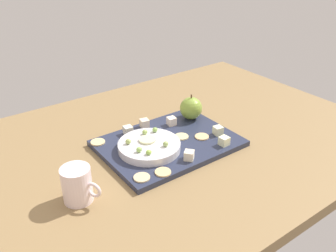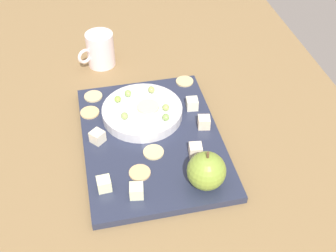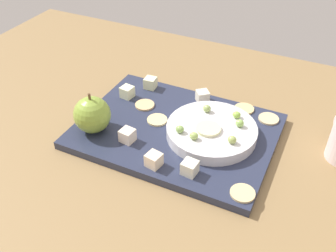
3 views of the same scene
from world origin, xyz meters
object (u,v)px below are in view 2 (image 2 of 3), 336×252
cracker_2 (185,81)px  grape_4 (124,116)px  cracker_0 (154,152)px  apple_slice_0 (148,107)px  cracker_1 (140,173)px  cheese_cube_5 (204,122)px  apple_whole (206,171)px  serving_dish (142,112)px  cracker_3 (90,112)px  cheese_cube_2 (97,137)px  cheese_cube_3 (196,150)px  cheese_cube_1 (104,184)px  grape_0 (128,93)px  platter (152,140)px  grape_3 (118,99)px  grape_5 (166,117)px  cup (100,50)px  cheese_cube_0 (136,191)px  grape_2 (150,90)px  cheese_cube_4 (192,104)px  grape_1 (166,107)px  cracker_4 (93,96)px

cracker_2 → grape_4: 20.86cm
cracker_0 → apple_slice_0: (-11.49, 1.05, 2.34)cm
cracker_1 → cheese_cube_5: bearing=123.3°
apple_whole → serving_dish: bearing=-159.2°
cracker_3 → cheese_cube_2: bearing=5.6°
cheese_cube_3 → cheese_cube_1: bearing=-75.5°
grape_0 → cracker_2: bearing=110.1°
cracker_2 → platter: bearing=-33.3°
cracker_2 → cracker_3: size_ratio=1.00×
cheese_cube_3 → grape_3: grape_3 is taller
grape_5 → cup: cup is taller
cheese_cube_0 → cracker_0: cheese_cube_0 is taller
cheese_cube_0 → grape_2: size_ratio=1.56×
cheese_cube_1 → apple_slice_0: 22.07cm
grape_3 → cheese_cube_4: bearing=79.1°
apple_whole → grape_4: size_ratio=4.49×
cracker_1 → cup: cup is taller
serving_dish → cheese_cube_3: size_ratio=6.96×
platter → cracker_0: cracker_0 is taller
cheese_cube_0 → cheese_cube_5: size_ratio=1.00×
cheese_cube_3 → grape_1: (-12.27, -3.47, 1.68)cm
cheese_cube_5 → apple_slice_0: 12.63cm
cracker_2 → cup: (-14.27, -18.75, 2.59)cm
serving_dish → grape_4: 5.33cm
cheese_cube_1 → cup: 43.42cm
cheese_cube_1 → cheese_cube_0: bearing=62.8°
cheese_cube_3 → cracker_2: size_ratio=0.60×
cracker_3 → grape_5: bearing=62.2°
cheese_cube_2 → cracker_3: (-9.29, -0.92, -1.07)cm
grape_3 → cracker_4: bearing=-137.0°
cracker_4 → apple_slice_0: (9.19, 11.35, 2.34)cm
grape_2 → grape_3: size_ratio=1.00×
cheese_cube_2 → cracker_2: 27.64cm
cheese_cube_2 → grape_4: (-3.30, 6.21, 1.73)cm
cracker_0 → grape_2: (-16.75, 2.52, 2.79)cm
apple_whole → cracker_1: (-5.22, -11.69, -3.46)cm
cracker_4 → grape_5: grape_5 is taller
cheese_cube_3 → cheese_cube_4: 14.55cm
cracker_0 → grape_1: grape_1 is taller
cheese_cube_4 → grape_1: 6.95cm
cheese_cube_1 → cheese_cube_4: 29.02cm
cracker_3 → cracker_4: (-5.61, 1.27, 0.00)cm
apple_whole → cracker_4: apple_whole is taller
serving_dish → cheese_cube_5: 13.83cm
apple_whole → cracker_4: 36.00cm
cracker_1 → apple_whole: bearing=66.0°
grape_5 → cup: (-29.21, -10.92, -0.17)cm
cracker_1 → grape_3: 20.22cm
serving_dish → cracker_4: 13.48cm
cheese_cube_1 → cracker_1: size_ratio=0.60×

